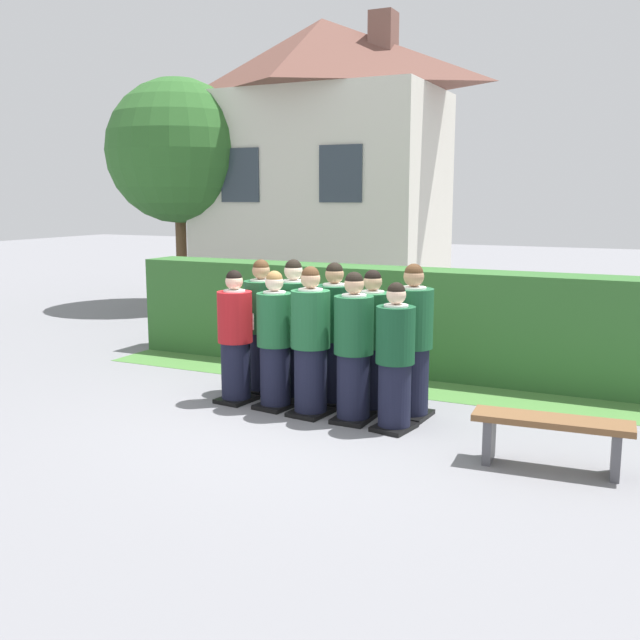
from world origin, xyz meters
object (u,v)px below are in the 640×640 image
student_front_row_2 (311,345)px  student_rear_row_3 (372,344)px  student_front_row_1 (275,343)px  wooden_bench (551,432)px  student_in_red_blazer (235,340)px  student_front_row_4 (395,361)px  student_rear_row_1 (294,333)px  student_front_row_3 (354,351)px  student_rear_row_0 (262,330)px  student_rear_row_4 (412,345)px  student_rear_row_2 (334,337)px

student_front_row_2 → student_rear_row_3: size_ratio=1.03×
student_front_row_1 → wooden_bench: student_front_row_1 is taller
student_in_red_blazer → student_front_row_1: 0.55m
student_in_red_blazer → student_front_row_4: (2.09, -0.20, -0.01)m
student_rear_row_1 → student_rear_row_3: bearing=-5.0°
student_front_row_1 → student_front_row_3: student_front_row_3 is taller
student_in_red_blazer → student_front_row_2: bearing=-5.0°
student_rear_row_0 → student_rear_row_4: bearing=-5.8°
student_front_row_3 → student_rear_row_1: size_ratio=0.97×
student_front_row_1 → student_front_row_3: size_ratio=0.97×
student_rear_row_0 → wooden_bench: (3.68, -1.17, -0.45)m
student_rear_row_0 → student_rear_row_2: (1.04, -0.09, 0.00)m
student_rear_row_1 → student_rear_row_4: size_ratio=0.99×
student_front_row_4 → student_rear_row_0: bearing=160.5°
student_front_row_1 → student_front_row_2: bearing=-8.1°
student_front_row_2 → student_rear_row_2: student_rear_row_2 is taller
student_rear_row_1 → wooden_bench: 3.41m
student_front_row_1 → student_rear_row_4: size_ratio=0.93×
student_front_row_3 → wooden_bench: 2.28m
student_rear_row_4 → student_front_row_3: bearing=-141.8°
student_in_red_blazer → student_rear_row_3: student_rear_row_3 is taller
student_front_row_2 → student_rear_row_3: bearing=38.7°
student_rear_row_4 → student_rear_row_0: bearing=174.2°
student_rear_row_1 → student_rear_row_4: bearing=-5.2°
student_rear_row_2 → student_in_red_blazer: bearing=-158.8°
student_front_row_3 → student_rear_row_3: 0.47m
student_rear_row_3 → student_rear_row_1: bearing=175.0°
student_in_red_blazer → student_front_row_4: student_in_red_blazer is taller
student_front_row_3 → wooden_bench: (2.17, -0.54, -0.44)m
student_front_row_1 → student_rear_row_2: 0.71m
student_rear_row_0 → student_rear_row_1: bearing=-8.0°
student_front_row_1 → student_rear_row_3: bearing=19.7°
student_rear_row_1 → student_rear_row_3: size_ratio=1.04×
student_front_row_4 → student_rear_row_1: bearing=157.2°
student_front_row_1 → student_rear_row_3: student_rear_row_3 is taller
student_rear_row_3 → wooden_bench: 2.40m
student_in_red_blazer → student_front_row_3: bearing=-3.9°
student_rear_row_3 → student_front_row_4: bearing=-49.2°
student_front_row_2 → student_rear_row_4: 1.13m
student_rear_row_4 → wooden_bench: (1.64, -0.96, -0.48)m
student_front_row_1 → student_front_row_4: (1.53, -0.17, -0.02)m
student_rear_row_2 → wooden_bench: bearing=-22.1°
student_rear_row_0 → student_rear_row_3: bearing=-5.9°
student_front_row_2 → student_front_row_3: size_ratio=1.02×
student_front_row_2 → student_front_row_3: student_front_row_2 is taller
student_front_row_2 → student_front_row_4: (1.04, -0.10, -0.06)m
student_front_row_4 → wooden_bench: 1.77m
student_rear_row_3 → wooden_bench: bearing=-25.2°
student_front_row_1 → student_rear_row_3: (1.06, 0.38, 0.01)m
student_front_row_2 → student_rear_row_0: bearing=148.2°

